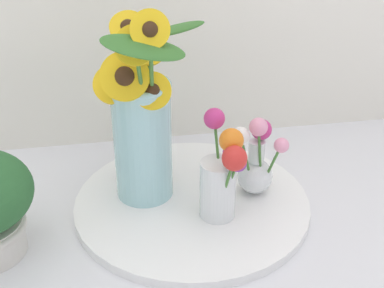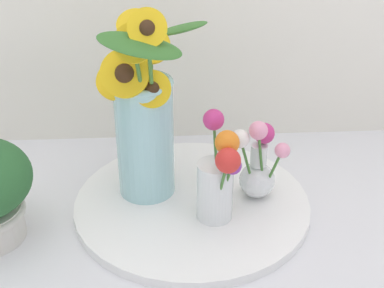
{
  "view_description": "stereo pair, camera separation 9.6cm",
  "coord_description": "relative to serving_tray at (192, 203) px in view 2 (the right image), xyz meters",
  "views": [
    {
      "loc": [
        -0.16,
        -0.72,
        0.61
      ],
      "look_at": [
        -0.01,
        0.11,
        0.14
      ],
      "focal_mm": 50.0,
      "sensor_mm": 36.0,
      "label": 1
    },
    {
      "loc": [
        -0.06,
        -0.73,
        0.61
      ],
      "look_at": [
        -0.01,
        0.11,
        0.14
      ],
      "focal_mm": 50.0,
      "sensor_mm": 36.0,
      "label": 2
    }
  ],
  "objects": [
    {
      "name": "ground_plane",
      "position": [
        0.01,
        -0.11,
        -0.01
      ],
      "size": [
        6.0,
        6.0,
        0.0
      ],
      "primitive_type": "plane",
      "color": "silver"
    },
    {
      "name": "serving_tray",
      "position": [
        0.0,
        0.0,
        0.0
      ],
      "size": [
        0.45,
        0.45,
        0.02
      ],
      "color": "white",
      "rests_on": "ground_plane"
    },
    {
      "name": "mason_jar_sunflowers",
      "position": [
        -0.08,
        0.04,
        0.16
      ],
      "size": [
        0.22,
        0.24,
        0.38
      ],
      "color": "#9ED1D6",
      "rests_on": "serving_tray"
    },
    {
      "name": "vase_small_center",
      "position": [
        0.04,
        -0.06,
        0.1
      ],
      "size": [
        0.07,
        0.13,
        0.2
      ],
      "color": "white",
      "rests_on": "serving_tray"
    },
    {
      "name": "vase_bulb_right",
      "position": [
        0.12,
        0.0,
        0.08
      ],
      "size": [
        0.11,
        0.09,
        0.18
      ],
      "color": "white",
      "rests_on": "serving_tray"
    }
  ]
}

